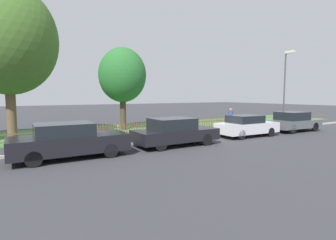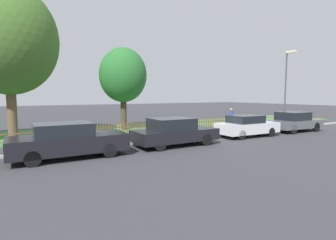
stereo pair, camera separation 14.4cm
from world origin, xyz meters
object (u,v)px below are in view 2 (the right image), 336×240
Objects in this scene: parked_car_navy_estate at (174,132)px; parked_car_red_compact at (247,126)px; parked_car_black_saloon at (68,140)px; tree_behind_motorcycle at (8,40)px; covered_motorcycle at (180,126)px; tree_mid_park at (123,75)px; pedestrian_near_fence at (231,119)px; street_lamp at (287,80)px; parked_car_white_van at (294,121)px.

parked_car_red_compact is (5.47, 0.16, -0.04)m from parked_car_navy_estate.
tree_behind_motorcycle is at bearing 109.10° from parked_car_black_saloon.
parked_car_red_compact is at bearing -24.23° from tree_behind_motorcycle.
tree_behind_motorcycle is at bearing 162.90° from covered_motorcycle.
parked_car_navy_estate is at bearing -90.47° from tree_mid_park.
street_lamp reaches higher than pedestrian_near_fence.
parked_car_white_van is at bearing 31.98° from pedestrian_near_fence.
parked_car_white_van is at bearing -18.41° from tree_behind_motorcycle.
covered_motorcycle is 1.17× the size of pedestrian_near_fence.
pedestrian_near_fence is at bearing 172.87° from street_lamp.
parked_car_navy_estate is at bearing -39.31° from tree_behind_motorcycle.
tree_mid_park is at bearing 54.66° from parked_car_black_saloon.
tree_behind_motorcycle is at bearing 140.90° from parked_car_navy_estate.
parked_car_white_van is at bearing -17.37° from covered_motorcycle.
parked_car_red_compact is 2.08× the size of covered_motorcycle.
parked_car_white_van is 2.44× the size of pedestrian_near_fence.
pedestrian_near_fence is at bearing -39.26° from tree_mid_park.
parked_car_black_saloon is at bearing -108.48° from pedestrian_near_fence.
parked_car_black_saloon is 5.16m from parked_car_navy_estate.
parked_car_red_compact is 0.47× the size of tree_behind_motorcycle.
tree_behind_motorcycle is 18.98m from street_lamp.
parked_car_red_compact is 9.49m from tree_mid_park.
covered_motorcycle is 10.95m from tree_behind_motorcycle.
covered_motorcycle is 0.32× the size of tree_mid_park.
parked_car_black_saloon is at bearing -177.08° from parked_car_red_compact.
pedestrian_near_fence is at bearing 20.22° from parked_car_navy_estate.
pedestrian_near_fence is (13.24, -3.58, -4.65)m from tree_behind_motorcycle.
parked_car_black_saloon reaches higher than parked_car_white_van.
pedestrian_near_fence is at bearing -6.22° from covered_motorcycle.
parked_car_red_compact is 4.66m from parked_car_white_van.
parked_car_black_saloon is 16.81m from street_lamp.
parked_car_navy_estate is 10.13m from parked_car_white_van.
tree_mid_park is at bearing 129.62° from parked_car_red_compact.
street_lamp is (11.30, 1.59, 3.01)m from parked_car_navy_estate.
pedestrian_near_fence is at bearing 153.87° from parked_car_white_van.
parked_car_black_saloon is 2.77× the size of pedestrian_near_fence.
parked_car_white_van reaches higher than parked_car_red_compact.
parked_car_black_saloon is at bearing -177.49° from parked_car_white_van.
parked_car_black_saloon is 2.37× the size of covered_motorcycle.
parked_car_black_saloon is 1.13× the size of parked_car_white_van.
parked_car_black_saloon is 7.82m from covered_motorcycle.
covered_motorcycle is 4.02m from pedestrian_near_fence.
parked_car_navy_estate is 0.72× the size of tree_mid_park.
pedestrian_near_fence is at bearing 11.79° from parked_car_black_saloon.
parked_car_red_compact is at bearing -36.96° from covered_motorcycle.
covered_motorcycle is at bearing 163.69° from parked_car_white_van.
parked_car_white_van is 0.68× the size of street_lamp.
pedestrian_near_fence is at bearing 74.29° from parked_car_red_compact.
parked_car_red_compact is 0.68× the size of street_lamp.
covered_motorcycle is 9.72m from street_lamp.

